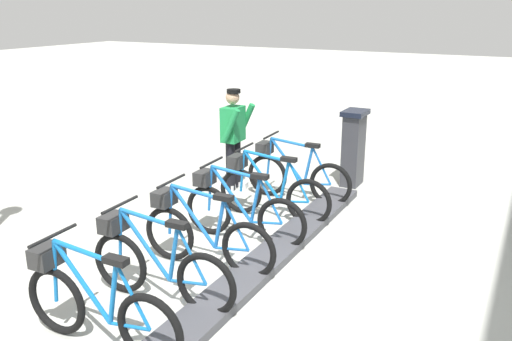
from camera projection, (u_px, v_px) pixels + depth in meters
The scene contains 10 objects.
ground_plane at pixel (258, 271), 6.16m from camera, with size 60.00×60.00×0.00m, color #B7B8AD.
dock_rail_base at pixel (258, 267), 6.14m from camera, with size 0.44×5.94×0.10m, color #47474C.
payment_kiosk at pixel (353, 147), 8.94m from camera, with size 0.36×0.52×1.28m.
bike_docked_0 at pixel (294, 173), 8.31m from camera, with size 1.72×0.54×1.02m.
bike_docked_1 at pixel (269, 189), 7.58m from camera, with size 1.72×0.54×1.02m.
bike_docked_2 at pixel (239, 209), 6.86m from camera, with size 1.72×0.54×1.02m.
bike_docked_3 at pixel (202, 233), 6.14m from camera, with size 1.72×0.54×1.02m.
bike_docked_4 at pixel (155, 263), 5.42m from camera, with size 1.72×0.54×1.02m.
bike_docked_5 at pixel (93, 303), 4.69m from camera, with size 1.72×0.54×1.02m.
worker_near_rack at pixel (234, 136), 8.65m from camera, with size 0.47×0.63×1.66m.
Camera 1 is at (-2.58, 4.90, 2.93)m, focal length 37.59 mm.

